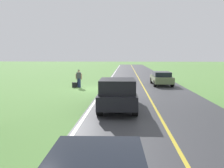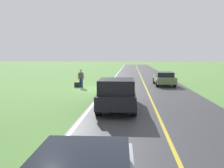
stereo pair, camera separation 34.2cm
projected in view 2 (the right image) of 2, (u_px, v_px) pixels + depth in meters
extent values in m
plane|color=#609347|center=(96.00, 89.00, 21.34)|extent=(200.00, 200.00, 0.00)
cube|color=#3D3D42|center=(147.00, 89.00, 20.95)|extent=(7.93, 120.00, 0.00)
cube|color=silver|center=(106.00, 89.00, 21.27)|extent=(0.16, 117.60, 0.00)
cube|color=gold|center=(147.00, 89.00, 20.94)|extent=(0.14, 117.60, 0.00)
cylinder|color=navy|center=(82.00, 83.00, 22.03)|extent=(0.18, 0.18, 0.88)
cylinder|color=navy|center=(80.00, 83.00, 22.29)|extent=(0.18, 0.18, 0.88)
cube|color=#3F3F47|center=(81.00, 75.00, 22.07)|extent=(0.40, 0.27, 0.58)
sphere|color=tan|center=(81.00, 71.00, 22.02)|extent=(0.23, 0.23, 0.23)
sphere|color=#4C564C|center=(81.00, 70.00, 22.01)|extent=(0.20, 0.20, 0.20)
cube|color=#234C2D|center=(81.00, 75.00, 22.26)|extent=(0.32, 0.21, 0.44)
cylinder|color=tan|center=(84.00, 76.00, 22.04)|extent=(0.10, 0.10, 0.58)
cylinder|color=tan|center=(78.00, 76.00, 22.09)|extent=(0.10, 0.10, 0.58)
cube|color=black|center=(77.00, 85.00, 22.17)|extent=(0.46, 0.21, 0.50)
cube|color=black|center=(117.00, 95.00, 13.34)|extent=(2.11, 5.44, 0.70)
cube|color=black|center=(117.00, 86.00, 12.07)|extent=(1.88, 2.20, 0.72)
cube|color=black|center=(117.00, 85.00, 12.06)|extent=(1.71, 1.33, 0.43)
cube|color=black|center=(133.00, 83.00, 14.27)|extent=(0.16, 3.03, 0.45)
cube|color=black|center=(103.00, 83.00, 14.40)|extent=(0.16, 3.03, 0.45)
cube|color=black|center=(119.00, 81.00, 15.83)|extent=(1.84, 0.14, 0.45)
cylinder|color=black|center=(134.00, 108.00, 11.59)|extent=(0.32, 0.81, 0.80)
cylinder|color=black|center=(98.00, 108.00, 11.70)|extent=(0.32, 0.81, 0.80)
cylinder|color=black|center=(132.00, 97.00, 14.85)|extent=(0.32, 0.81, 0.80)
cylinder|color=black|center=(105.00, 96.00, 14.97)|extent=(0.32, 0.81, 0.80)
cube|color=#66754C|center=(164.00, 79.00, 23.73)|extent=(1.89, 4.41, 0.62)
cube|color=black|center=(164.00, 74.00, 23.46)|extent=(1.65, 2.39, 0.46)
cylinder|color=black|center=(154.00, 81.00, 25.21)|extent=(0.25, 0.66, 0.66)
cylinder|color=black|center=(170.00, 81.00, 25.08)|extent=(0.25, 0.66, 0.66)
cylinder|color=black|center=(157.00, 84.00, 22.44)|extent=(0.25, 0.66, 0.66)
cylinder|color=black|center=(175.00, 84.00, 22.31)|extent=(0.25, 0.66, 0.66)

